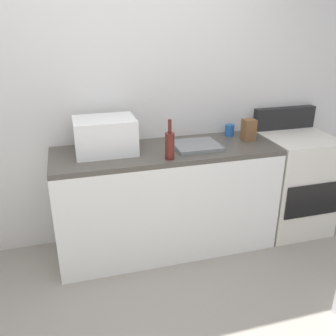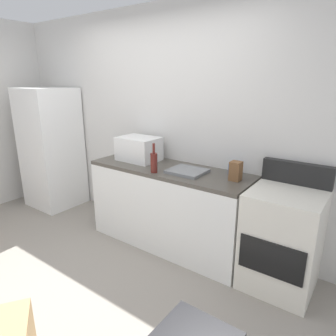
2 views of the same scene
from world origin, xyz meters
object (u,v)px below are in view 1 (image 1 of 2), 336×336
(coffee_mug, at_px, (230,130))
(knife_block, at_px, (249,130))
(stove_oven, at_px, (292,181))
(wine_bottle, at_px, (170,145))
(microwave, at_px, (105,136))

(coffee_mug, distance_m, knife_block, 0.19)
(stove_oven, xyz_separation_m, coffee_mug, (-0.59, 0.18, 0.48))
(wine_bottle, bearing_deg, knife_block, 18.18)
(stove_oven, xyz_separation_m, wine_bottle, (-1.25, -0.22, 0.54))
(microwave, relative_size, knife_block, 2.56)
(stove_oven, bearing_deg, knife_block, 176.74)
(microwave, xyz_separation_m, knife_block, (1.20, -0.02, -0.05))
(wine_bottle, bearing_deg, microwave, 148.11)
(coffee_mug, relative_size, knife_block, 0.56)
(knife_block, bearing_deg, stove_oven, -3.26)
(wine_bottle, xyz_separation_m, knife_block, (0.77, 0.25, -0.02))
(coffee_mug, bearing_deg, wine_bottle, -148.55)
(microwave, height_order, coffee_mug, microwave)
(coffee_mug, bearing_deg, stove_oven, -17.36)
(microwave, distance_m, wine_bottle, 0.51)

